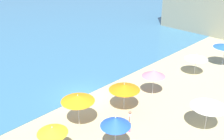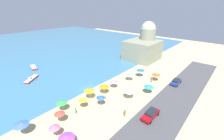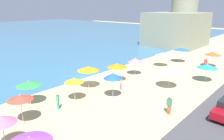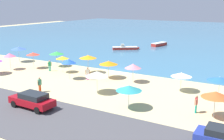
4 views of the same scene
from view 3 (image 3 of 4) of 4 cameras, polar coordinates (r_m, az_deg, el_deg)
ground_plane at (r=28.57m, az=-6.03°, el=-1.75°), size 160.00×160.00×0.00m
beach_umbrella_0 at (r=35.64m, az=24.89°, el=3.95°), size 2.37×2.37×2.43m
beach_umbrella_1 at (r=36.73m, az=17.66°, el=5.27°), size 2.46×2.46×2.50m
beach_umbrella_3 at (r=18.04m, az=-22.88°, el=-6.64°), size 1.93×1.93×2.45m
beach_umbrella_4 at (r=28.42m, az=23.63°, el=0.94°), size 2.39×2.39×2.26m
beach_umbrella_5 at (r=26.08m, az=1.30°, el=1.22°), size 2.41×2.41×2.32m
beach_umbrella_6 at (r=23.96m, az=-6.28°, el=0.39°), size 2.37×2.37×2.57m
beach_umbrella_7 at (r=21.25m, az=-21.02°, el=-3.30°), size 2.16×2.16×2.37m
beach_umbrella_8 at (r=33.59m, az=13.08°, el=4.04°), size 2.28×2.28×2.20m
beach_umbrella_9 at (r=21.18m, az=0.22°, el=-1.52°), size 1.87×1.87×2.69m
beach_umbrella_11 at (r=20.90m, az=-9.90°, el=-2.66°), size 1.83×1.83×2.38m
beach_umbrella_12 at (r=24.67m, az=14.90°, el=0.02°), size 2.47×2.47×2.46m
beach_umbrella_13 at (r=28.75m, az=6.11°, el=2.57°), size 2.03×2.03×2.37m
beach_umbrella_14 at (r=15.32m, az=-26.93°, el=-11.48°), size 1.80×1.80×2.48m
bather_0 at (r=23.81m, az=2.40°, el=-3.06°), size 0.48×0.39×1.66m
bather_1 at (r=34.49m, az=23.26°, el=1.76°), size 0.25×0.57×1.65m
bather_3 at (r=19.16m, az=14.75°, el=-8.60°), size 0.25×0.57×1.67m
bather_4 at (r=19.92m, az=-13.98°, el=-7.71°), size 0.43×0.43×1.58m
harbor_fortress at (r=53.96m, az=17.06°, el=11.67°), size 12.68×11.65×14.38m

